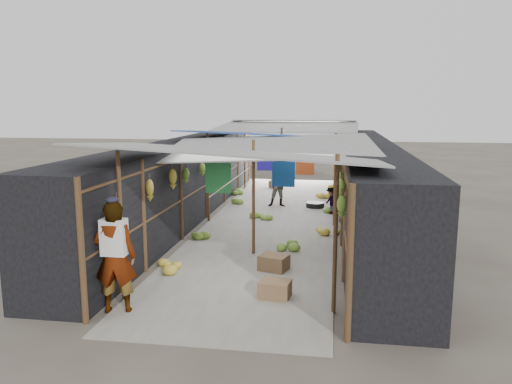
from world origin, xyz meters
The scene contains 14 objects.
ground centered at (0.00, 0.00, 0.00)m, with size 80.00×80.00×0.00m, color #6B6356.
aisle_slab centered at (0.00, 6.50, 0.01)m, with size 3.60×16.00×0.02m, color #9E998E.
stall_left centered at (-2.70, 6.50, 1.15)m, with size 1.40×15.00×2.30m, color black.
stall_right centered at (2.70, 6.50, 1.15)m, with size 1.40×15.00×2.30m, color black.
crate_near centered at (0.78, 0.48, 0.16)m, with size 0.53×0.42×0.32m, color brown.
crate_mid centered at (0.59, 1.93, 0.17)m, with size 0.55×0.44×0.33m, color brown.
crate_back centered at (-0.57, 12.20, 0.15)m, with size 0.48×0.39×0.30m, color brown.
black_basin centered at (1.19, 8.45, 0.09)m, with size 0.61×0.61×0.18m, color black.
vendor_elderly centered at (-1.70, -0.50, 0.93)m, with size 0.68×0.44×1.86m, color white.
shopper_blue centered at (-0.01, 8.45, 0.75)m, with size 0.73×0.57×1.51m, color #212FA7.
vendor_seated centered at (1.70, 7.48, 0.43)m, with size 0.56×0.32×0.87m, color #514B47.
market_canopy centered at (0.03, 6.84, 2.40)m, with size 5.62×15.20×2.77m.
hanging_bananas centered at (-0.12, 6.79, 1.67)m, with size 3.95×14.10×0.82m.
floor_bananas centered at (-0.37, 5.89, 0.14)m, with size 3.95×9.32×0.36m.
Camera 1 is at (1.73, -7.79, 3.34)m, focal length 35.00 mm.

